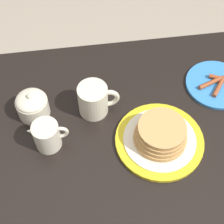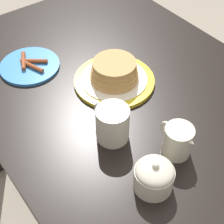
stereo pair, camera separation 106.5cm
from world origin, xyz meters
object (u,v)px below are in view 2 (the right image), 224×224
Objects in this scene: side_plate_bacon at (30,65)px; coffee_mug at (112,123)px; pancake_plate at (114,75)px; sugar_bowl at (154,176)px; creamer_pitcher at (178,141)px.

side_plate_bacon is 1.59× the size of coffee_mug.
pancake_plate is 0.38m from sugar_bowl.
creamer_pitcher is at bearing -165.44° from side_plate_bacon.
side_plate_bacon is at bearing 14.56° from creamer_pitcher.
side_plate_bacon is 1.72× the size of creamer_pitcher.
creamer_pitcher is at bearing -145.06° from coffee_mug.
side_plate_bacon is 2.07× the size of sugar_bowl.
side_plate_bacon is 0.58m from sugar_bowl.
pancake_plate is 0.32m from creamer_pitcher.
coffee_mug reaches higher than pancake_plate.
side_plate_bacon is at bearing 5.81° from coffee_mug.
creamer_pitcher reaches higher than pancake_plate.
pancake_plate is at bearing -6.77° from creamer_pitcher.
pancake_plate is at bearing -23.23° from sugar_bowl.
coffee_mug is at bearing 34.94° from creamer_pitcher.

